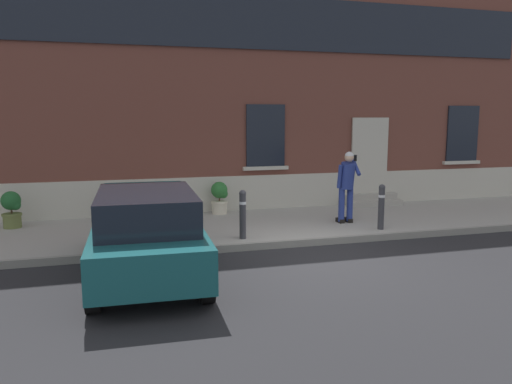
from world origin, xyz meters
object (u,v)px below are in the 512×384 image
at_px(planter_olive, 12,209).
at_px(planter_cream, 220,197).
at_px(planter_charcoal, 123,203).
at_px(bollard_near_person, 381,205).
at_px(bollard_far_left, 243,213).
at_px(hatchback_car_teal, 147,232).
at_px(person_on_phone, 347,182).

distance_m(planter_olive, planter_cream, 5.01).
height_order(planter_olive, planter_charcoal, same).
distance_m(bollard_near_person, bollard_far_left, 3.28).
relative_size(bollard_near_person, planter_olive, 1.22).
bearing_deg(bollard_near_person, hatchback_car_teal, -162.87).
distance_m(hatchback_car_teal, bollard_far_left, 2.66).
bearing_deg(planter_cream, planter_olive, -175.96).
relative_size(person_on_phone, planter_charcoal, 2.03).
height_order(hatchback_car_teal, planter_cream, hatchback_car_teal).
bearing_deg(bollard_near_person, planter_olive, 163.12).
xyz_separation_m(bollard_near_person, bollard_far_left, (-3.28, 0.00, 0.00)).
relative_size(person_on_phone, planter_olive, 2.03).
distance_m(bollard_near_person, planter_charcoal, 6.20).
distance_m(bollard_far_left, planter_olive, 5.50).
distance_m(bollard_near_person, planter_cream, 4.26).
distance_m(hatchback_car_teal, planter_cream, 4.99).
height_order(hatchback_car_teal, planter_charcoal, hatchback_car_teal).
relative_size(planter_olive, planter_cream, 1.00).
xyz_separation_m(planter_olive, planter_charcoal, (2.50, -0.01, 0.00)).
bearing_deg(planter_charcoal, planter_olive, 179.83).
bearing_deg(person_on_phone, planter_olive, 157.89).
relative_size(bollard_near_person, planter_charcoal, 1.22).
xyz_separation_m(bollard_far_left, person_on_phone, (2.81, 0.83, 0.44)).
relative_size(hatchback_car_teal, bollard_far_left, 3.94).
relative_size(person_on_phone, planter_cream, 2.03).
relative_size(bollard_near_person, bollard_far_left, 1.00).
bearing_deg(planter_olive, bollard_near_person, -16.88).
relative_size(bollard_far_left, person_on_phone, 0.60).
relative_size(planter_charcoal, planter_cream, 1.00).
distance_m(person_on_phone, planter_charcoal, 5.49).
bearing_deg(bollard_near_person, planter_charcoal, 156.47).
relative_size(hatchback_car_teal, planter_cream, 4.79).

